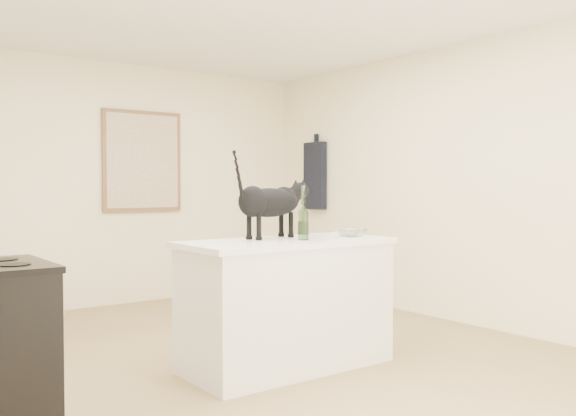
% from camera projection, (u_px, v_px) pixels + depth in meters
% --- Properties ---
extents(floor, '(5.50, 5.50, 0.00)m').
position_uv_depth(floor, '(259.00, 363.00, 4.47)').
color(floor, '#987D50').
rests_on(floor, ground).
extents(wall_back, '(4.50, 0.00, 4.50)m').
position_uv_depth(wall_back, '(115.00, 184.00, 6.63)').
color(wall_back, '#FBEBC2').
rests_on(wall_back, ground).
extents(wall_right, '(0.00, 5.50, 5.50)m').
position_uv_depth(wall_right, '(459.00, 184.00, 5.77)').
color(wall_right, '#FBEBC2').
rests_on(wall_right, ground).
extents(island_base, '(1.44, 0.67, 0.86)m').
position_uv_depth(island_base, '(287.00, 306.00, 4.35)').
color(island_base, white).
rests_on(island_base, floor).
extents(island_top, '(1.50, 0.70, 0.04)m').
position_uv_depth(island_top, '(287.00, 242.00, 4.34)').
color(island_top, white).
rests_on(island_top, island_base).
extents(artwork_frame, '(0.90, 0.03, 1.10)m').
position_uv_depth(artwork_frame, '(143.00, 161.00, 6.77)').
color(artwork_frame, brown).
rests_on(artwork_frame, wall_back).
extents(artwork_canvas, '(0.82, 0.00, 1.02)m').
position_uv_depth(artwork_canvas, '(143.00, 161.00, 6.76)').
color(artwork_canvas, beige).
rests_on(artwork_canvas, wall_back).
extents(hanging_garment, '(0.08, 0.34, 0.80)m').
position_uv_depth(hanging_garment, '(315.00, 176.00, 7.37)').
color(hanging_garment, black).
rests_on(hanging_garment, wall_right).
extents(black_cat, '(0.68, 0.31, 0.46)m').
position_uv_depth(black_cat, '(269.00, 206.00, 4.43)').
color(black_cat, black).
rests_on(black_cat, island_top).
extents(wine_bottle, '(0.08, 0.08, 0.35)m').
position_uv_depth(wine_bottle, '(303.00, 215.00, 4.31)').
color(wine_bottle, '#285020').
rests_on(wine_bottle, island_top).
extents(glass_bowl, '(0.28, 0.28, 0.06)m').
position_uv_depth(glass_bowl, '(351.00, 233.00, 4.62)').
color(glass_bowl, silver).
rests_on(glass_bowl, island_top).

